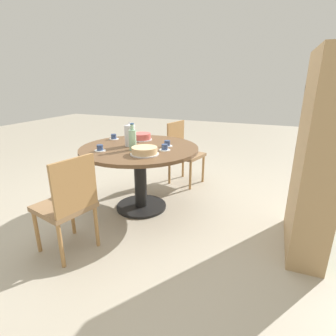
# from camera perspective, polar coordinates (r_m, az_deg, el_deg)

# --- Properties ---
(ground_plane) EXTENTS (14.00, 14.00, 0.00)m
(ground_plane) POSITION_cam_1_polar(r_m,az_deg,el_deg) (3.22, -5.79, -8.46)
(ground_plane) COLOR #B2A893
(dining_table) EXTENTS (1.32, 1.32, 0.75)m
(dining_table) POSITION_cam_1_polar(r_m,az_deg,el_deg) (3.00, -6.16, 1.59)
(dining_table) COLOR black
(dining_table) RESTS_ON ground_plane
(chair_a) EXTENTS (0.51, 0.51, 0.89)m
(chair_a) POSITION_cam_1_polar(r_m,az_deg,el_deg) (2.39, -20.99, -7.15)
(chair_a) COLOR #A87A47
(chair_a) RESTS_ON ground_plane
(chair_b) EXTENTS (0.51, 0.51, 0.89)m
(chair_b) POSITION_cam_1_polar(r_m,az_deg,el_deg) (3.83, 3.31, 3.68)
(chair_b) COLOR #A87A47
(chair_b) RESTS_ON ground_plane
(bookshelf) EXTENTS (0.85, 0.28, 1.70)m
(bookshelf) POSITION_cam_1_polar(r_m,az_deg,el_deg) (2.50, 29.16, 1.62)
(bookshelf) COLOR tan
(bookshelf) RESTS_ON ground_plane
(coffee_pot) EXTENTS (0.12, 0.12, 0.27)m
(coffee_pot) POSITION_cam_1_polar(r_m,az_deg,el_deg) (2.98, -8.28, 7.13)
(coffee_pot) COLOR silver
(coffee_pot) RESTS_ON dining_table
(water_bottle) EXTENTS (0.08, 0.08, 0.29)m
(water_bottle) POSITION_cam_1_polar(r_m,az_deg,el_deg) (2.81, -7.78, 6.24)
(water_bottle) COLOR #99C6A3
(water_bottle) RESTS_ON dining_table
(cake_main) EXTENTS (0.29, 0.29, 0.08)m
(cake_main) POSITION_cam_1_polar(r_m,az_deg,el_deg) (2.63, -5.13, 3.72)
(cake_main) COLOR silver
(cake_main) RESTS_ON dining_table
(cake_second) EXTENTS (0.26, 0.26, 0.08)m
(cake_second) POSITION_cam_1_polar(r_m,az_deg,el_deg) (3.29, -5.77, 6.77)
(cake_second) COLOR silver
(cake_second) RESTS_ON dining_table
(cup_a) EXTENTS (0.12, 0.12, 0.07)m
(cup_a) POSITION_cam_1_polar(r_m,az_deg,el_deg) (3.38, -11.73, 6.58)
(cup_a) COLOR white
(cup_a) RESTS_ON dining_table
(cup_b) EXTENTS (0.12, 0.12, 0.07)m
(cup_b) POSITION_cam_1_polar(r_m,az_deg,el_deg) (2.85, -14.59, 4.13)
(cup_b) COLOR white
(cup_b) RESTS_ON dining_table
(cup_c) EXTENTS (0.12, 0.12, 0.07)m
(cup_c) POSITION_cam_1_polar(r_m,az_deg,el_deg) (2.96, -0.18, 5.25)
(cup_c) COLOR white
(cup_c) RESTS_ON dining_table
(cup_d) EXTENTS (0.12, 0.12, 0.07)m
(cup_d) POSITION_cam_1_polar(r_m,az_deg,el_deg) (2.78, -0.74, 4.40)
(cup_d) COLOR white
(cup_d) RESTS_ON dining_table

